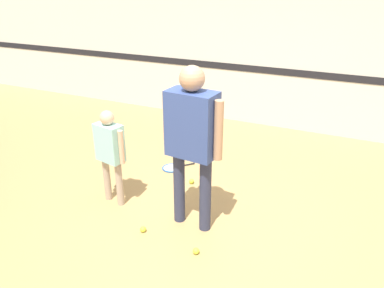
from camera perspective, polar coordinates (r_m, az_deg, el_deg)
name	(u,v)px	position (r m, az deg, el deg)	size (l,w,h in m)	color
ground_plane	(203,233)	(4.15, 1.62, -13.34)	(16.00, 16.00, 0.00)	tan
wall_back	(287,38)	(6.72, 14.25, 15.43)	(16.00, 0.07, 3.20)	silver
person_instructor	(192,133)	(3.74, 0.00, 1.70)	(0.67, 0.32, 1.78)	#2D334C
person_student_left	(110,148)	(4.41, -12.41, -0.54)	(0.44, 0.24, 1.17)	tan
racket_spare_on_floor	(173,168)	(5.41, -2.93, -3.62)	(0.44, 0.47, 0.03)	blue
tennis_ball_near_instructor	(196,251)	(3.86, 0.62, -15.99)	(0.07, 0.07, 0.07)	#CCE038
tennis_ball_by_spare_racket	(182,162)	(5.53, -1.57, -2.70)	(0.07, 0.07, 0.07)	#CCE038
tennis_ball_stray_left	(143,229)	(4.17, -7.48, -12.76)	(0.07, 0.07, 0.07)	#CCE038
tennis_ball_stray_right	(192,181)	(5.01, -0.07, -5.70)	(0.07, 0.07, 0.07)	#CCE038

